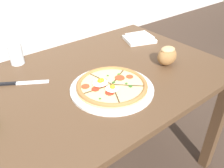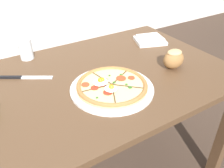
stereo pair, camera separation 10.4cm
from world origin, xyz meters
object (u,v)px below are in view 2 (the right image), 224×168
Objects in this scene: water_glass at (26,50)px; dining_table at (103,92)px; bread_piece_near at (174,59)px; knife_main at (25,77)px; napkin_folded at (150,40)px; pizza at (112,86)px.

dining_table is at bearing -54.05° from water_glass.
knife_main is at bearing 156.11° from bread_piece_near.
napkin_folded is at bearing 33.45° from knife_main.
pizza is 0.56m from water_glass.
pizza is (-0.03, -0.14, 0.12)m from dining_table.
dining_table is 0.48m from water_glass.
napkin_folded is at bearing -14.10° from water_glass.
bread_piece_near is 1.04× the size of water_glass.
pizza is 3.18× the size of bread_piece_near.
water_glass is (-0.23, 0.51, 0.03)m from pizza.
pizza is 3.30× the size of water_glass.
napkin_folded reaches higher than knife_main.
water_glass reaches higher than knife_main.
water_glass reaches higher than bread_piece_near.
pizza is 0.58m from napkin_folded.
dining_table is 0.38m from knife_main.
bread_piece_near is at bearing -39.59° from water_glass.
pizza is 1.64× the size of knife_main.
water_glass is at bearing 140.41° from bread_piece_near.
bread_piece_near is at bearing 7.93° from knife_main.
water_glass is (0.07, 0.20, 0.05)m from knife_main.
bread_piece_near is (0.34, -0.13, 0.16)m from dining_table.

